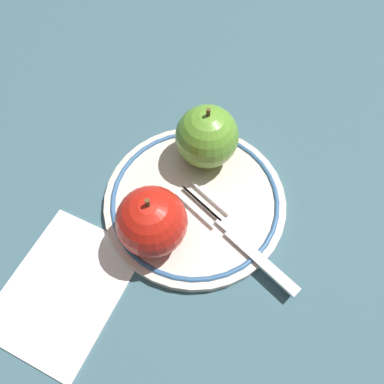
# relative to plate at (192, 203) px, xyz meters

# --- Properties ---
(ground_plane) EXTENTS (2.00, 2.00, 0.00)m
(ground_plane) POSITION_rel_plate_xyz_m (-0.00, 0.01, -0.01)
(ground_plane) COLOR #395964
(plate) EXTENTS (0.22, 0.22, 0.02)m
(plate) POSITION_rel_plate_xyz_m (0.00, 0.00, 0.00)
(plate) COLOR beige
(plate) RESTS_ON ground_plane
(apple_red_whole) EXTENTS (0.07, 0.07, 0.08)m
(apple_red_whole) POSITION_rel_plate_xyz_m (-0.06, -0.04, 0.04)
(apple_red_whole) COLOR #619B2F
(apple_red_whole) RESTS_ON plate
(apple_second_whole) EXTENTS (0.07, 0.07, 0.08)m
(apple_second_whole) POSITION_rel_plate_xyz_m (0.06, 0.00, 0.04)
(apple_second_whole) COLOR red
(apple_second_whole) RESTS_ON plate
(fork) EXTENTS (0.03, 0.18, 0.00)m
(fork) POSITION_rel_plate_xyz_m (-0.01, 0.07, 0.01)
(fork) COLOR silver
(fork) RESTS_ON plate
(napkin_folded) EXTENTS (0.19, 0.17, 0.01)m
(napkin_folded) POSITION_rel_plate_xyz_m (0.17, -0.02, -0.00)
(napkin_folded) COLOR white
(napkin_folded) RESTS_ON ground_plane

